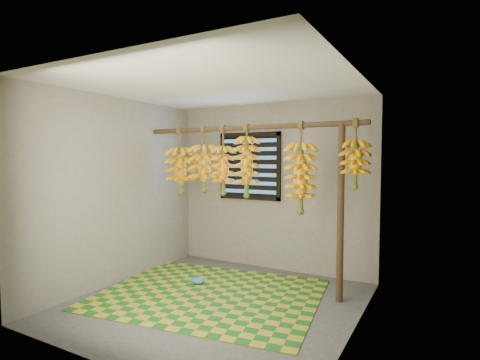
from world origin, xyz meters
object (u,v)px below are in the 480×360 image
Objects in this scene: banana_bunch_b at (204,168)px; banana_bunch_c at (223,170)px; banana_bunch_e at (301,178)px; banana_bunch_d at (247,167)px; plastic_bag at (197,280)px; banana_bunch_f at (355,164)px; support_post at (341,214)px; banana_bunch_a at (180,171)px; woven_mat at (210,294)px.

banana_bunch_b is 0.30m from banana_bunch_c.
banana_bunch_d is at bearing 180.00° from banana_bunch_e.
banana_bunch_f is at bearing 9.15° from plastic_bag.
banana_bunch_f is (1.34, -0.00, 0.05)m from banana_bunch_d.
support_post is at bearing 0.00° from banana_bunch_c.
support_post is 2.28m from banana_bunch_a.
support_post is at bearing 0.00° from banana_bunch_a.
banana_bunch_b reaches higher than plastic_bag.
banana_bunch_b is 0.95× the size of banana_bunch_d.
banana_bunch_b is at bearing 0.00° from banana_bunch_a.
plastic_bag is at bearing -166.54° from banana_bunch_e.
banana_bunch_a reaches higher than woven_mat.
banana_bunch_e is at bearing 0.00° from banana_bunch_d.
banana_bunch_e is (1.37, 0.00, -0.10)m from banana_bunch_b.
banana_bunch_b is 1.37m from banana_bunch_e.
banana_bunch_f is at bearing -0.00° from banana_bunch_b.
banana_bunch_a is 1.05× the size of banana_bunch_b.
banana_bunch_a is 0.86× the size of banana_bunch_e.
woven_mat is at bearing -161.27° from banana_bunch_f.
banana_bunch_e is at bearing 0.00° from banana_bunch_c.
plastic_bag reaches higher than woven_mat.
banana_bunch_b is at bearing 129.39° from woven_mat.
woven_mat is (-1.40, -0.53, -0.99)m from support_post.
banana_bunch_b is 1.98m from banana_bunch_f.
banana_bunch_b is 0.96× the size of banana_bunch_c.
banana_bunch_d is at bearing 0.00° from banana_bunch_b.
banana_bunch_f is at bearing 0.00° from banana_bunch_a.
banana_bunch_f is at bearing 18.73° from woven_mat.
banana_bunch_a is at bearing 180.00° from banana_bunch_f.
plastic_bag is 0.21× the size of banana_bunch_c.
banana_bunch_c is at bearing 55.76° from plastic_bag.
support_post is 2.63× the size of banana_bunch_f.
banana_bunch_b and banana_bunch_c have the same top height.
banana_bunch_b and banana_bunch_e have the same top height.
banana_bunch_b is at bearing 180.00° from banana_bunch_d.
banana_bunch_c is at bearing 180.00° from support_post.
banana_bunch_b is at bearing 106.90° from plastic_bag.
banana_bunch_a is 1.01× the size of banana_bunch_c.
plastic_bag is 0.21× the size of banana_bunch_d.
banana_bunch_a and banana_bunch_b have the same top height.
banana_bunch_f is at bearing -0.00° from banana_bunch_c.
banana_bunch_c and banana_bunch_e have the same top height.
banana_bunch_f is (1.68, -0.00, 0.10)m from banana_bunch_c.
banana_bunch_c is (0.30, 0.00, -0.02)m from banana_bunch_b.
plastic_bag is 0.21× the size of banana_bunch_a.
banana_bunch_b is (-1.83, 0.00, 0.48)m from support_post.
woven_mat is 1.63m from banana_bunch_b.
banana_bunch_d is (0.35, 0.00, 0.05)m from banana_bunch_c.
support_post is at bearing 20.58° from woven_mat.
banana_bunch_a is at bearing -180.00° from banana_bunch_c.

